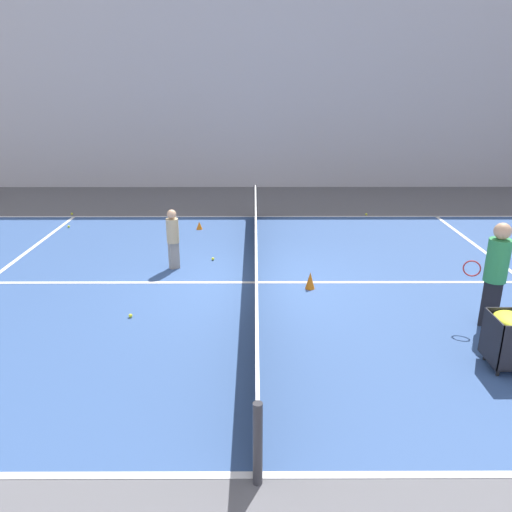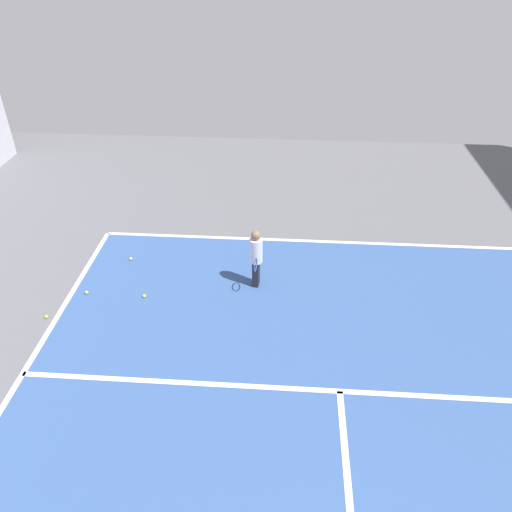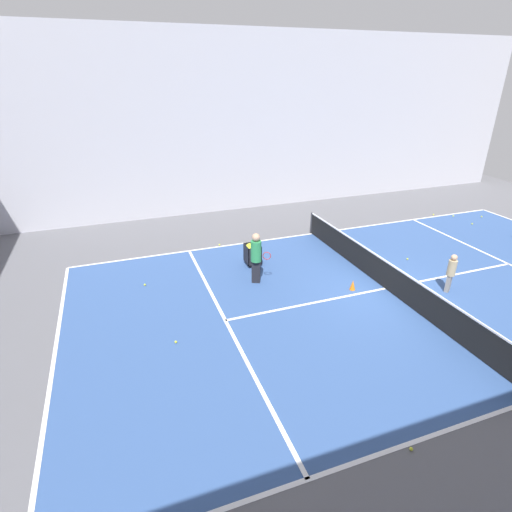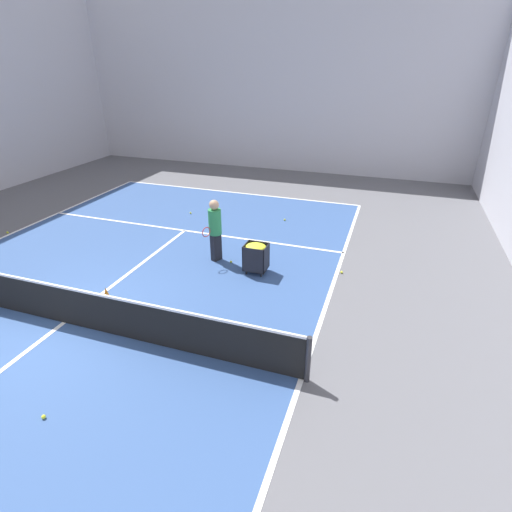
% 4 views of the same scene
% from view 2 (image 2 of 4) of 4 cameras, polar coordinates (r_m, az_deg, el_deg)
% --- Properties ---
extents(line_baseline_near, '(10.61, 0.10, 0.00)m').
position_cam_2_polar(line_baseline_near, '(11.94, 8.10, 1.63)').
color(line_baseline_near, white).
rests_on(line_baseline_near, ground).
extents(line_service_near, '(10.61, 0.10, 0.00)m').
position_cam_2_polar(line_service_near, '(8.48, 9.55, -15.00)').
color(line_service_near, white).
rests_on(line_service_near, ground).
extents(player_near_baseline, '(0.29, 0.60, 1.31)m').
position_cam_2_polar(player_near_baseline, '(10.02, -0.00, 0.11)').
color(player_near_baseline, black).
rests_on(player_near_baseline, ground).
extents(tennis_ball_0, '(0.07, 0.07, 0.07)m').
position_cam_2_polar(tennis_ball_0, '(10.35, -12.64, -4.47)').
color(tennis_ball_0, yellow).
rests_on(tennis_ball_0, ground).
extents(tennis_ball_8, '(0.07, 0.07, 0.07)m').
position_cam_2_polar(tennis_ball_8, '(11.52, -14.11, -0.31)').
color(tennis_ball_8, yellow).
rests_on(tennis_ball_8, ground).
extents(tennis_ball_9, '(0.07, 0.07, 0.07)m').
position_cam_2_polar(tennis_ball_9, '(10.43, -22.83, -6.39)').
color(tennis_ball_9, yellow).
rests_on(tennis_ball_9, ground).
extents(tennis_ball_10, '(0.07, 0.07, 0.07)m').
position_cam_2_polar(tennis_ball_10, '(10.76, -18.79, -3.96)').
color(tennis_ball_10, yellow).
rests_on(tennis_ball_10, ground).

